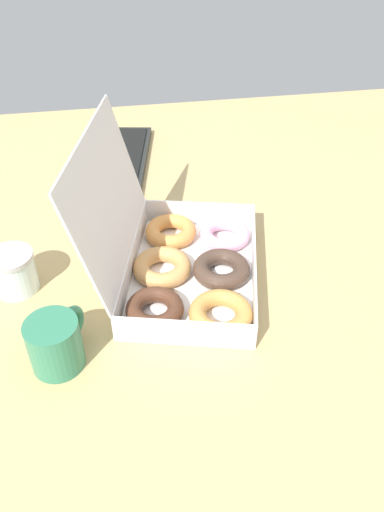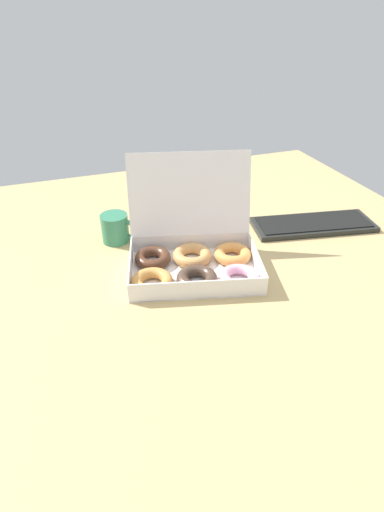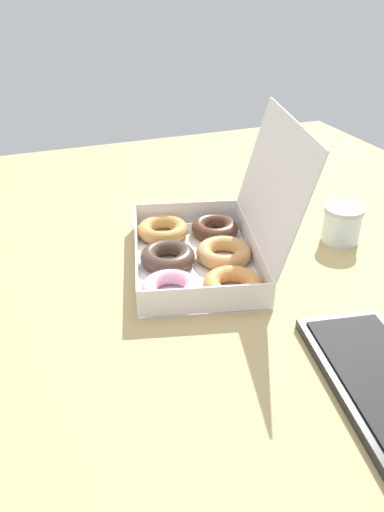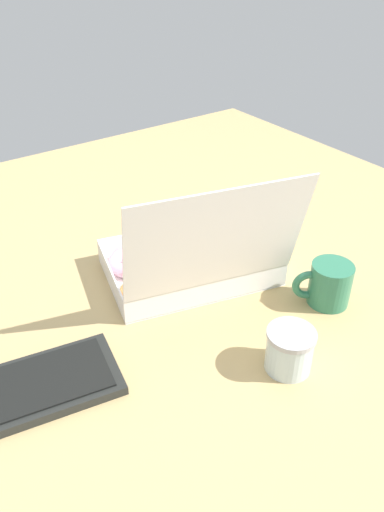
% 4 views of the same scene
% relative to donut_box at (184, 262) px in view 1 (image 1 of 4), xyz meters
% --- Properties ---
extents(ground_plane, '(1.80, 1.80, 0.02)m').
position_rel_donut_box_xyz_m(ground_plane, '(0.01, -0.03, -0.05)').
color(ground_plane, tan).
extents(donut_box, '(0.44, 0.40, 0.31)m').
position_rel_donut_box_xyz_m(donut_box, '(0.00, 0.00, 0.00)').
color(donut_box, white).
rests_on(donut_box, ground_plane).
extents(keyboard, '(0.45, 0.23, 0.02)m').
position_rel_donut_box_xyz_m(keyboard, '(0.49, 0.11, -0.03)').
color(keyboard, black).
rests_on(keyboard, ground_plane).
extents(coffee_mug, '(0.12, 0.10, 0.10)m').
position_rel_donut_box_xyz_m(coffee_mug, '(-0.18, 0.25, 0.01)').
color(coffee_mug, '#317858').
rests_on(coffee_mug, ground_plane).
extents(glass_jar, '(0.09, 0.09, 0.09)m').
position_rel_donut_box_xyz_m(glass_jar, '(0.02, 0.34, 0.01)').
color(glass_jar, silver).
rests_on(glass_jar, ground_plane).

